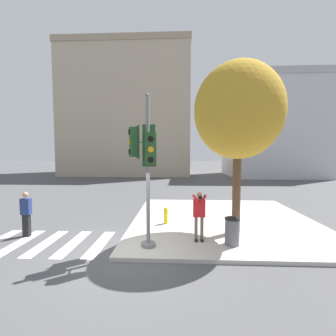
{
  "coord_description": "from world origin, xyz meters",
  "views": [
    {
      "loc": [
        1.48,
        -6.64,
        3.13
      ],
      "look_at": [
        1.14,
        0.79,
        2.62
      ],
      "focal_mm": 24.0,
      "sensor_mm": 36.0,
      "label": 1
    }
  ],
  "objects_px": {
    "pedestrian_distant": "(26,213)",
    "fire_hydrant": "(166,215)",
    "trash_bin": "(232,231)",
    "person_photographer": "(199,212)",
    "traffic_signal_pole": "(146,157)",
    "street_tree": "(238,111)"
  },
  "relations": [
    {
      "from": "street_tree",
      "to": "fire_hydrant",
      "type": "xyz_separation_m",
      "value": [
        -2.69,
        0.93,
        -4.15
      ]
    },
    {
      "from": "person_photographer",
      "to": "trash_bin",
      "type": "xyz_separation_m",
      "value": [
        1.05,
        -0.32,
        -0.56
      ]
    },
    {
      "from": "traffic_signal_pole",
      "to": "person_photographer",
      "type": "xyz_separation_m",
      "value": [
        1.73,
        0.59,
        -1.87
      ]
    },
    {
      "from": "street_tree",
      "to": "fire_hydrant",
      "type": "relative_size",
      "value": 8.87
    },
    {
      "from": "trash_bin",
      "to": "fire_hydrant",
      "type": "bearing_deg",
      "value": 137.35
    },
    {
      "from": "pedestrian_distant",
      "to": "fire_hydrant",
      "type": "bearing_deg",
      "value": 14.56
    },
    {
      "from": "fire_hydrant",
      "to": "traffic_signal_pole",
      "type": "bearing_deg",
      "value": -101.97
    },
    {
      "from": "street_tree",
      "to": "fire_hydrant",
      "type": "bearing_deg",
      "value": 160.88
    },
    {
      "from": "street_tree",
      "to": "trash_bin",
      "type": "relative_size",
      "value": 7.1
    },
    {
      "from": "person_photographer",
      "to": "pedestrian_distant",
      "type": "distance_m",
      "value": 6.4
    },
    {
      "from": "pedestrian_distant",
      "to": "trash_bin",
      "type": "height_order",
      "value": "pedestrian_distant"
    },
    {
      "from": "traffic_signal_pole",
      "to": "fire_hydrant",
      "type": "xyz_separation_m",
      "value": [
        0.5,
        2.37,
        -2.52
      ]
    },
    {
      "from": "traffic_signal_pole",
      "to": "fire_hydrant",
      "type": "relative_size",
      "value": 6.82
    },
    {
      "from": "traffic_signal_pole",
      "to": "trash_bin",
      "type": "distance_m",
      "value": 3.7
    },
    {
      "from": "person_photographer",
      "to": "trash_bin",
      "type": "height_order",
      "value": "person_photographer"
    },
    {
      "from": "pedestrian_distant",
      "to": "trash_bin",
      "type": "distance_m",
      "value": 7.47
    },
    {
      "from": "street_tree",
      "to": "fire_hydrant",
      "type": "height_order",
      "value": "street_tree"
    },
    {
      "from": "pedestrian_distant",
      "to": "fire_hydrant",
      "type": "relative_size",
      "value": 2.37
    },
    {
      "from": "person_photographer",
      "to": "street_tree",
      "type": "height_order",
      "value": "street_tree"
    },
    {
      "from": "fire_hydrant",
      "to": "person_photographer",
      "type": "bearing_deg",
      "value": -55.3
    },
    {
      "from": "traffic_signal_pole",
      "to": "trash_bin",
      "type": "height_order",
      "value": "traffic_signal_pole"
    },
    {
      "from": "pedestrian_distant",
      "to": "fire_hydrant",
      "type": "xyz_separation_m",
      "value": [
        5.15,
        1.34,
        -0.41
      ]
    }
  ]
}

